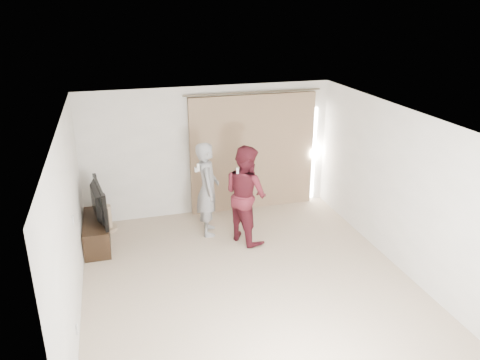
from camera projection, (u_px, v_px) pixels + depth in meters
name	position (u px, v px, depth m)	size (l,w,h in m)	color
floor	(248.00, 281.00, 7.34)	(5.50, 5.50, 0.00)	tan
wall_back	(209.00, 151.00, 9.35)	(5.00, 0.04, 2.60)	silver
wall_left	(70.00, 226.00, 6.24)	(0.04, 5.50, 2.60)	silver
ceiling	(249.00, 119.00, 6.41)	(5.00, 5.50, 0.01)	white
curtain	(254.00, 153.00, 9.55)	(2.80, 0.11, 2.46)	#967A5C
tv_console	(97.00, 232.00, 8.36)	(0.44, 1.26, 0.48)	black
tv	(93.00, 203.00, 8.15)	(1.16, 0.15, 0.67)	black
scratching_post	(106.00, 220.00, 8.89)	(0.38, 0.38, 0.51)	tan
person_man	(208.00, 189.00, 8.56)	(0.52, 0.70, 1.77)	gray
person_woman	(246.00, 194.00, 8.32)	(0.98, 1.08, 1.79)	#4F151F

